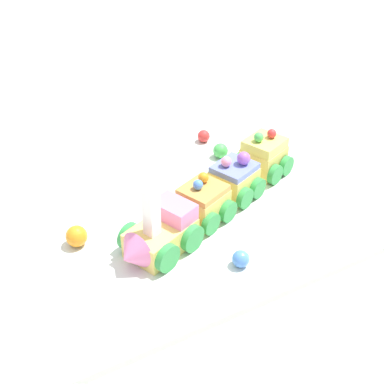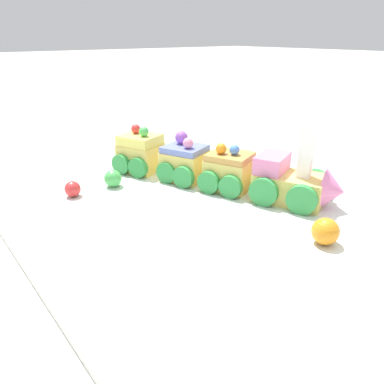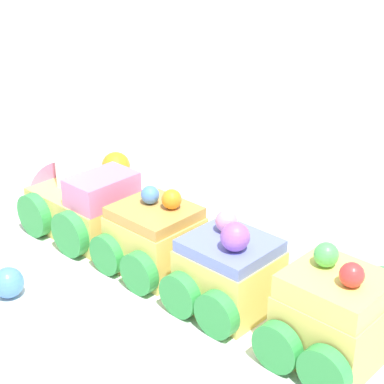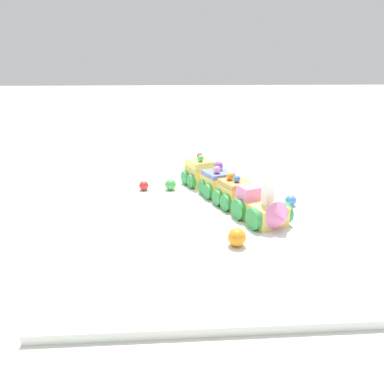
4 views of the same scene
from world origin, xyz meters
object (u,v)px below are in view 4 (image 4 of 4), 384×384
(cake_car_lemon, at_px, (201,173))
(gumball_green, at_px, (170,185))
(cake_car_blueberry, at_px, (217,183))
(gumball_blue, at_px, (291,201))
(cake_train_locomotive, at_px, (264,209))
(cake_car_caramel, at_px, (235,194))
(gumball_orange, at_px, (237,237))
(gumball_red, at_px, (144,186))

(cake_car_lemon, xyz_separation_m, gumball_green, (0.04, -0.07, -0.02))
(cake_car_blueberry, bearing_deg, gumball_blue, 37.54)
(gumball_green, bearing_deg, cake_car_blueberry, 69.08)
(cake_train_locomotive, xyz_separation_m, gumball_green, (-0.20, -0.16, -0.01))
(cake_car_caramel, xyz_separation_m, gumball_orange, (0.18, -0.03, -0.01))
(cake_car_caramel, xyz_separation_m, gumball_red, (-0.11, -0.19, -0.01))
(gumball_red, bearing_deg, cake_train_locomotive, 48.47)
(gumball_blue, height_order, gumball_red, same)
(cake_car_caramel, distance_m, gumball_green, 0.17)
(cake_car_caramel, relative_size, gumball_orange, 3.16)
(gumball_blue, bearing_deg, gumball_orange, -40.51)
(cake_train_locomotive, bearing_deg, cake_car_lemon, -179.99)
(gumball_green, relative_size, gumball_orange, 0.87)
(cake_train_locomotive, bearing_deg, gumball_orange, -57.72)
(cake_car_caramel, xyz_separation_m, gumball_blue, (0.01, 0.11, -0.01))
(cake_car_blueberry, relative_size, gumball_blue, 4.09)
(gumball_red, bearing_deg, cake_car_lemon, 104.76)
(cake_car_blueberry, height_order, gumball_green, cake_car_blueberry)
(cake_car_lemon, relative_size, gumball_green, 3.65)
(cake_train_locomotive, relative_size, gumball_red, 5.79)
(cake_car_caramel, distance_m, gumball_blue, 0.11)
(cake_train_locomotive, height_order, gumball_blue, cake_train_locomotive)
(gumball_blue, bearing_deg, cake_car_blueberry, -120.80)
(cake_car_caramel, distance_m, cake_car_lemon, 0.16)
(gumball_orange, bearing_deg, cake_car_lemon, -174.89)
(cake_train_locomotive, height_order, cake_car_blueberry, cake_train_locomotive)
(cake_car_caramel, distance_m, gumball_red, 0.22)
(cake_car_lemon, height_order, gumball_orange, cake_car_lemon)
(cake_car_caramel, relative_size, cake_car_blueberry, 1.00)
(gumball_green, bearing_deg, cake_train_locomotive, 39.89)
(gumball_orange, bearing_deg, gumball_red, -150.77)
(gumball_orange, height_order, gumball_red, gumball_orange)
(cake_train_locomotive, height_order, gumball_orange, cake_train_locomotive)
(cake_car_blueberry, relative_size, gumball_red, 4.23)
(cake_car_blueberry, distance_m, gumball_green, 0.11)
(cake_car_blueberry, xyz_separation_m, gumball_orange, (0.25, -0.00, -0.01))
(gumball_red, bearing_deg, cake_car_caramel, 59.77)
(cake_car_caramel, bearing_deg, gumball_red, -141.89)
(cake_train_locomotive, distance_m, gumball_orange, 0.11)
(cake_train_locomotive, relative_size, gumball_orange, 4.33)
(cake_train_locomotive, xyz_separation_m, cake_car_caramel, (-0.09, -0.04, -0.00))
(cake_car_blueberry, height_order, gumball_blue, cake_car_blueberry)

